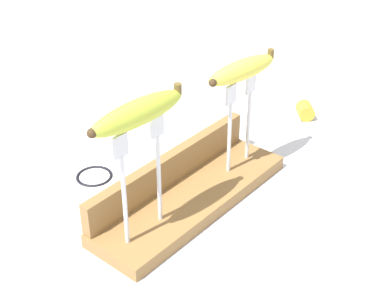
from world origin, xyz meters
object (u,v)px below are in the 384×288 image
object	(u,v)px
banana_chunk_near	(305,110)
fork_stand_left	(141,170)
banana_raised_left	(138,113)
fork_stand_right	(240,115)
wire_coil	(94,175)
banana_raised_right	(242,70)

from	to	relation	value
banana_chunk_near	fork_stand_left	bearing A→B (deg)	-178.08
fork_stand_left	banana_raised_left	world-z (taller)	banana_raised_left
fork_stand_right	wire_coil	size ratio (longest dim) A/B	2.51
banana_raised_left	banana_raised_right	bearing A→B (deg)	0.00
fork_stand_right	fork_stand_left	bearing A→B (deg)	-180.00
fork_stand_right	banana_raised_left	xyz separation A→B (m)	(-0.25, 0.00, 0.11)
fork_stand_right	wire_coil	bearing A→B (deg)	131.71
fork_stand_left	banana_raised_left	xyz separation A→B (m)	(-0.00, 0.00, 0.10)
fork_stand_left	banana_raised_left	size ratio (longest dim) A/B	1.12
banana_raised_right	wire_coil	bearing A→B (deg)	131.70
banana_raised_left	wire_coil	bearing A→B (deg)	70.70
banana_raised_left	banana_raised_right	size ratio (longest dim) A/B	1.08
banana_raised_right	banana_chunk_near	bearing A→B (deg)	3.64
banana_raised_left	wire_coil	distance (m)	0.32
fork_stand_right	banana_chunk_near	bearing A→B (deg)	3.65
fork_stand_left	banana_raised_right	bearing A→B (deg)	0.00
banana_raised_left	banana_chunk_near	bearing A→B (deg)	1.92
fork_stand_left	fork_stand_right	world-z (taller)	fork_stand_left
banana_raised_left	wire_coil	world-z (taller)	banana_raised_left
fork_stand_left	fork_stand_right	xyz separation A→B (m)	(0.25, 0.00, -0.01)
banana_chunk_near	wire_coil	distance (m)	0.50
fork_stand_right	banana_chunk_near	world-z (taller)	fork_stand_right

